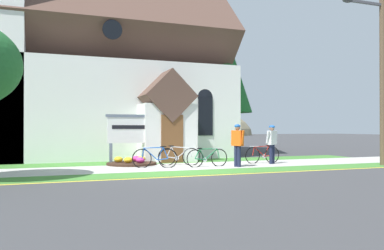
# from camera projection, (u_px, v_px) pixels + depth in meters

# --- Properties ---
(ground) EXTENTS (140.00, 140.00, 0.00)m
(ground) POSITION_uv_depth(u_px,v_px,m) (152.00, 162.00, 17.38)
(ground) COLOR #3D3D3F
(sidewalk_slab) EXTENTS (32.00, 2.77, 0.01)m
(sidewalk_slab) POSITION_uv_depth(u_px,v_px,m) (126.00, 168.00, 14.67)
(sidewalk_slab) COLOR #B7B5AD
(sidewalk_slab) RESTS_ON ground
(grass_verge) EXTENTS (32.00, 1.48, 0.01)m
(grass_verge) POSITION_uv_depth(u_px,v_px,m) (139.00, 175.00, 12.67)
(grass_verge) COLOR #427F33
(grass_verge) RESTS_ON ground
(church_lawn) EXTENTS (24.00, 1.96, 0.01)m
(church_lawn) POSITION_uv_depth(u_px,v_px,m) (116.00, 163.00, 16.88)
(church_lawn) COLOR #427F33
(church_lawn) RESTS_ON ground
(curb_paint_stripe) EXTENTS (28.00, 0.16, 0.01)m
(curb_paint_stripe) POSITION_uv_depth(u_px,v_px,m) (145.00, 178.00, 11.83)
(curb_paint_stripe) COLOR yellow
(curb_paint_stripe) RESTS_ON ground
(church_building) EXTENTS (13.58, 11.68, 13.66)m
(church_building) POSITION_uv_depth(u_px,v_px,m) (92.00, 71.00, 22.02)
(church_building) COLOR white
(church_building) RESTS_ON ground
(church_sign) EXTENTS (2.00, 0.20, 2.09)m
(church_sign) POSITION_uv_depth(u_px,v_px,m) (129.00, 131.00, 16.59)
(church_sign) COLOR slate
(church_sign) RESTS_ON ground
(flower_bed) EXTENTS (2.05, 2.05, 0.34)m
(flower_bed) POSITION_uv_depth(u_px,v_px,m) (132.00, 163.00, 16.17)
(flower_bed) COLOR #382319
(flower_bed) RESTS_ON ground
(bicycle_green) EXTENTS (1.72, 0.12, 0.81)m
(bicycle_green) POSITION_uv_depth(u_px,v_px,m) (263.00, 154.00, 16.97)
(bicycle_green) COLOR black
(bicycle_green) RESTS_ON ground
(bicycle_red) EXTENTS (1.67, 0.54, 0.86)m
(bicycle_red) POSITION_uv_depth(u_px,v_px,m) (155.00, 158.00, 14.95)
(bicycle_red) COLOR black
(bicycle_red) RESTS_ON ground
(bicycle_orange) EXTENTS (1.76, 0.15, 0.78)m
(bicycle_orange) POSITION_uv_depth(u_px,v_px,m) (207.00, 158.00, 15.31)
(bicycle_orange) COLOR black
(bicycle_orange) RESTS_ON ground
(bicycle_black) EXTENTS (1.64, 0.60, 0.84)m
(bicycle_black) POSITION_uv_depth(u_px,v_px,m) (179.00, 156.00, 15.94)
(bicycle_black) COLOR black
(bicycle_black) RESTS_ON ground
(cyclist_in_yellow_jersey) EXTENTS (0.38, 0.72, 1.67)m
(cyclist_in_yellow_jersey) POSITION_uv_depth(u_px,v_px,m) (237.00, 142.00, 15.27)
(cyclist_in_yellow_jersey) COLOR #191E38
(cyclist_in_yellow_jersey) RESTS_ON ground
(cyclist_in_orange_jersey) EXTENTS (0.62, 0.41, 1.64)m
(cyclist_in_orange_jersey) POSITION_uv_depth(u_px,v_px,m) (272.00, 141.00, 16.55)
(cyclist_in_orange_jersey) COLOR #191E38
(cyclist_in_orange_jersey) RESTS_ON ground
(utility_pole) EXTENTS (3.12, 0.28, 8.97)m
(utility_pole) POSITION_uv_depth(u_px,v_px,m) (381.00, 44.00, 16.03)
(utility_pole) COLOR brown
(utility_pole) RESTS_ON ground
(roadside_conifer) EXTENTS (3.43, 3.43, 7.75)m
(roadside_conifer) POSITION_uv_depth(u_px,v_px,m) (222.00, 66.00, 22.23)
(roadside_conifer) COLOR #3D2D1E
(roadside_conifer) RESTS_ON ground
(distant_hill) EXTENTS (72.01, 55.44, 19.26)m
(distant_hill) POSITION_uv_depth(u_px,v_px,m) (89.00, 135.00, 83.23)
(distant_hill) COLOR #847A5B
(distant_hill) RESTS_ON ground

